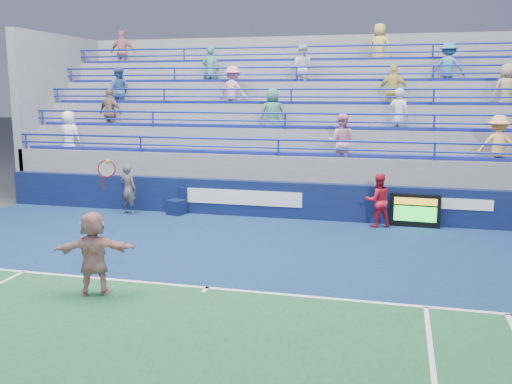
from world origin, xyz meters
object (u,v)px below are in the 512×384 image
(judge_chair, at_px, (177,206))
(serve_speed_board, at_px, (415,211))
(line_judge, at_px, (128,189))
(tennis_player, at_px, (94,253))
(ball_girl, at_px, (378,200))

(judge_chair, bearing_deg, serve_speed_board, 0.58)
(serve_speed_board, bearing_deg, line_judge, -177.69)
(tennis_player, bearing_deg, judge_chair, 99.39)
(judge_chair, relative_size, line_judge, 0.54)
(serve_speed_board, bearing_deg, ball_girl, -168.21)
(judge_chair, relative_size, tennis_player, 0.32)
(tennis_player, bearing_deg, ball_girl, 53.89)
(serve_speed_board, distance_m, ball_girl, 1.09)
(serve_speed_board, bearing_deg, judge_chair, -179.42)
(serve_speed_board, xyz_separation_m, line_judge, (-8.62, -0.35, 0.31))
(tennis_player, height_order, ball_girl, tennis_player)
(tennis_player, xyz_separation_m, line_judge, (-2.63, 6.67, -0.03))
(judge_chair, distance_m, tennis_player, 7.06)
(serve_speed_board, relative_size, line_judge, 0.87)
(ball_girl, bearing_deg, line_judge, -20.28)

